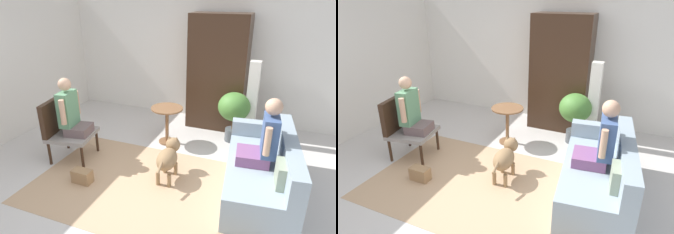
% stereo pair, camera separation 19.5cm
% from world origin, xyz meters
% --- Properties ---
extents(ground_plane, '(6.87, 6.87, 0.00)m').
position_xyz_m(ground_plane, '(0.00, 0.00, 0.00)').
color(ground_plane, beige).
extents(back_wall, '(6.33, 0.12, 2.53)m').
position_xyz_m(back_wall, '(0.00, 2.79, 1.27)').
color(back_wall, silver).
rests_on(back_wall, ground).
extents(area_rug, '(3.19, 2.03, 0.01)m').
position_xyz_m(area_rug, '(0.06, 0.00, 0.00)').
color(area_rug, tan).
rests_on(area_rug, ground).
extents(couch, '(1.03, 1.87, 0.81)m').
position_xyz_m(couch, '(1.50, 0.47, 0.30)').
color(couch, '#8EA0AD').
rests_on(couch, ground).
extents(armchair, '(0.74, 0.74, 0.97)m').
position_xyz_m(armchair, '(-1.52, 0.26, 0.54)').
color(armchair, '#382316').
rests_on(armchair, ground).
extents(person_on_couch, '(0.52, 0.55, 0.88)m').
position_xyz_m(person_on_couch, '(1.47, 0.44, 0.79)').
color(person_on_couch, '#7F4C7B').
extents(person_on_armchair, '(0.46, 0.50, 0.89)m').
position_xyz_m(person_on_armchair, '(-1.36, 0.28, 0.80)').
color(person_on_armchair, '#635050').
extents(round_end_table, '(0.55, 0.55, 0.66)m').
position_xyz_m(round_end_table, '(-0.19, 1.33, 0.46)').
color(round_end_table, brown).
rests_on(round_end_table, ground).
extents(dog, '(0.30, 0.80, 0.55)m').
position_xyz_m(dog, '(0.23, 0.31, 0.34)').
color(dog, olive).
rests_on(dog, ground).
extents(potted_plant, '(0.55, 0.55, 0.90)m').
position_xyz_m(potted_plant, '(0.87, 1.81, 0.61)').
color(potted_plant, '#4C5156').
rests_on(potted_plant, ground).
extents(column_lamp, '(0.20, 0.20, 1.44)m').
position_xyz_m(column_lamp, '(1.14, 1.95, 0.71)').
color(column_lamp, '#4C4742').
rests_on(column_lamp, ground).
extents(armoire_cabinet, '(1.07, 0.56, 2.15)m').
position_xyz_m(armoire_cabinet, '(0.43, 2.38, 1.08)').
color(armoire_cabinet, '#382316').
rests_on(armoire_cabinet, ground).
extents(handbag, '(0.28, 0.16, 0.20)m').
position_xyz_m(handbag, '(-0.85, -0.25, 0.10)').
color(handbag, '#99724C').
rests_on(handbag, ground).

